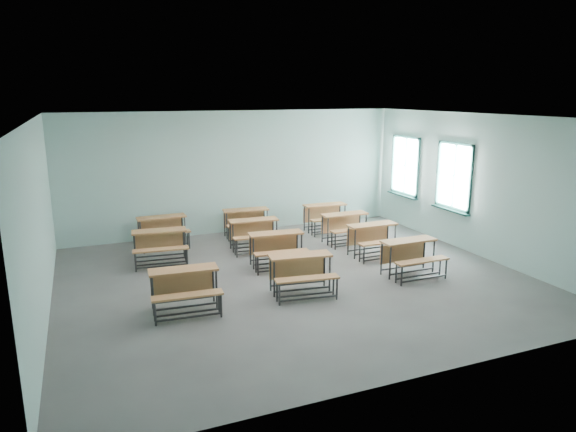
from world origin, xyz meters
The scene contains 12 objects.
room centered at (0.08, 0.03, 1.60)m, with size 9.04×8.04×3.24m.
desk_unit_r0c0 centered at (-2.34, -0.73, 0.49)m, with size 1.21×0.86×0.72m.
desk_unit_r0c1 centered at (-0.19, -0.75, 0.49)m, with size 1.25×0.93×0.72m.
desk_unit_r0c2 centered at (2.27, -0.69, 0.49)m, with size 1.17×0.79×0.72m.
desk_unit_r1c1 centered at (-0.05, 0.86, 0.49)m, with size 1.23×0.89×0.72m.
desk_unit_r1c2 centered at (2.27, 0.71, 0.49)m, with size 1.16×0.79×0.72m.
desk_unit_r2c0 centered at (-2.34, 2.01, 0.49)m, with size 1.23×0.89×0.72m.
desk_unit_r2c1 centered at (-0.12, 2.17, 0.49)m, with size 1.21×0.86×0.72m.
desk_unit_r2c2 centered at (2.18, 1.89, 0.49)m, with size 1.16×0.78×0.72m.
desk_unit_r3c0 centered at (-2.08, 3.29, 0.49)m, with size 1.18×0.81×0.72m.
desk_unit_r3c1 centered at (0.05, 3.30, 0.49)m, with size 1.22×0.87×0.72m.
desk_unit_r3c2 centered at (2.21, 3.06, 0.49)m, with size 1.18×0.81×0.72m.
Camera 1 is at (-3.81, -8.95, 3.62)m, focal length 32.00 mm.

